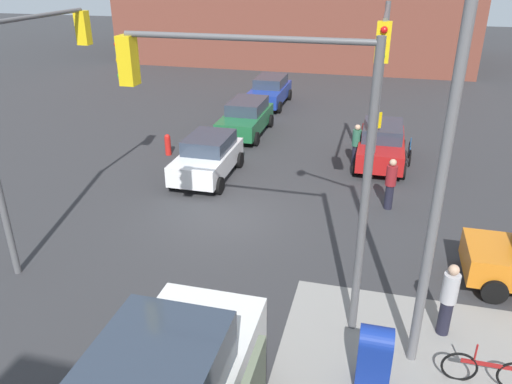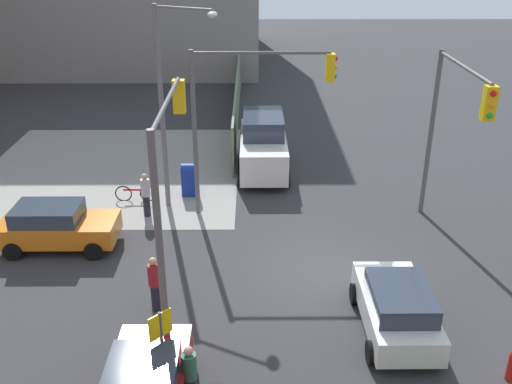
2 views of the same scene
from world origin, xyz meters
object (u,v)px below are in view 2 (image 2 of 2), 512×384
at_px(hatchback_orange, 57,226).
at_px(van_white_delivery, 263,144).
at_px(pedestrian_crossing, 190,375).
at_px(mailbox_blue, 189,178).
at_px(bicycle_leaning_on_fence, 136,193).
at_px(traffic_signal_ne_corner, 248,101).
at_px(coupe_white, 397,307).
at_px(traffic_signal_se_corner, 452,116).
at_px(pedestrian_walking_north, 155,283).
at_px(traffic_signal_nw_corner, 168,173).
at_px(pedestrian_waiting, 146,194).
at_px(street_lamp_corner, 169,95).

bearing_deg(hatchback_orange, van_white_delivery, -46.10).
relative_size(hatchback_orange, pedestrian_crossing, 2.34).
relative_size(mailbox_blue, bicycle_leaning_on_fence, 0.82).
height_order(traffic_signal_ne_corner, coupe_white, traffic_signal_ne_corner).
distance_m(traffic_signal_se_corner, pedestrian_walking_north, 11.33).
bearing_deg(pedestrian_crossing, hatchback_orange, -164.15).
xyz_separation_m(pedestrian_crossing, pedestrian_walking_north, (3.80, 1.40, 0.03)).
distance_m(hatchback_orange, coupe_white, 11.99).
xyz_separation_m(traffic_signal_nw_corner, pedestrian_waiting, (6.64, 2.00, -3.67)).
bearing_deg(mailbox_blue, van_white_delivery, -48.99).
relative_size(traffic_signal_ne_corner, bicycle_leaning_on_fence, 3.71).
bearing_deg(traffic_signal_ne_corner, traffic_signal_nw_corner, 163.56).
distance_m(traffic_signal_se_corner, street_lamp_corner, 10.27).
bearing_deg(pedestrian_waiting, pedestrian_walking_north, -13.05).
relative_size(pedestrian_crossing, bicycle_leaning_on_fence, 1.00).
xyz_separation_m(traffic_signal_se_corner, street_lamp_corner, (2.45, 9.97, 0.09)).
height_order(traffic_signal_se_corner, bicycle_leaning_on_fence, traffic_signal_se_corner).
bearing_deg(coupe_white, street_lamp_corner, 41.32).
xyz_separation_m(traffic_signal_nw_corner, street_lamp_corner, (7.47, 0.97, 0.07)).
bearing_deg(hatchback_orange, pedestrian_walking_north, -133.01).
bearing_deg(bicycle_leaning_on_fence, coupe_white, -134.44).
distance_m(traffic_signal_nw_corner, street_lamp_corner, 7.53).
xyz_separation_m(traffic_signal_nw_corner, pedestrian_walking_north, (0.44, 0.70, -3.68)).
distance_m(hatchback_orange, pedestrian_crossing, 9.36).
relative_size(traffic_signal_ne_corner, pedestrian_waiting, 3.57).
height_order(traffic_signal_nw_corner, traffic_signal_ne_corner, same).
distance_m(traffic_signal_nw_corner, traffic_signal_se_corner, 10.30).
bearing_deg(pedestrian_walking_north, pedestrian_waiting, 36.97).
xyz_separation_m(traffic_signal_se_corner, bicycle_leaning_on_fence, (3.02, 11.70, -4.26)).
distance_m(coupe_white, van_white_delivery, 12.58).
relative_size(traffic_signal_se_corner, traffic_signal_ne_corner, 1.00).
height_order(coupe_white, pedestrian_walking_north, pedestrian_walking_north).
bearing_deg(van_white_delivery, pedestrian_crossing, 172.29).
bearing_deg(van_white_delivery, traffic_signal_ne_corner, 171.71).
bearing_deg(traffic_signal_nw_corner, bicycle_leaning_on_fence, 18.55).
bearing_deg(traffic_signal_se_corner, traffic_signal_nw_corner, 119.13).
height_order(traffic_signal_se_corner, van_white_delivery, traffic_signal_se_corner).
bearing_deg(van_white_delivery, hatchback_orange, 133.90).
xyz_separation_m(hatchback_orange, bicycle_leaning_on_fence, (3.80, -2.07, -0.50)).
relative_size(mailbox_blue, van_white_delivery, 0.26).
bearing_deg(traffic_signal_ne_corner, pedestrian_crossing, 172.55).
bearing_deg(street_lamp_corner, pedestrian_crossing, -171.22).
height_order(traffic_signal_nw_corner, bicycle_leaning_on_fence, traffic_signal_nw_corner).
bearing_deg(pedestrian_crossing, coupe_white, 96.30).
height_order(hatchback_orange, pedestrian_crossing, pedestrian_crossing).
bearing_deg(coupe_white, pedestrian_walking_north, 80.89).
bearing_deg(traffic_signal_se_corner, pedestrian_walking_north, 115.27).
height_order(street_lamp_corner, van_white_delivery, street_lamp_corner).
xyz_separation_m(traffic_signal_ne_corner, pedestrian_waiting, (-0.30, 4.05, -3.67)).
relative_size(traffic_signal_se_corner, pedestrian_walking_north, 3.61).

